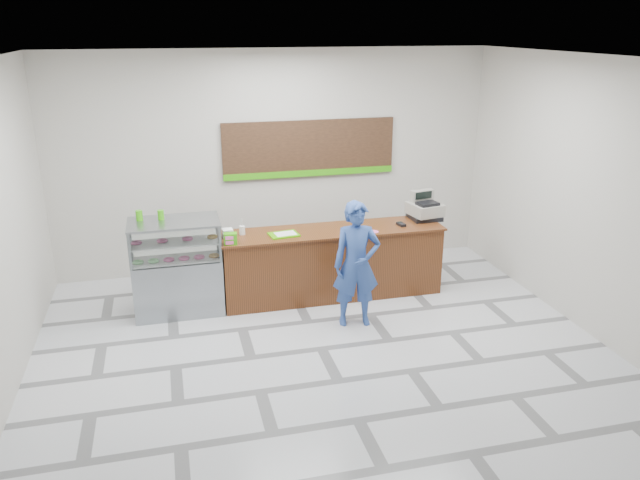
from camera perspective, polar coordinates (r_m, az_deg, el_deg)
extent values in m
plane|color=silver|center=(7.91, 0.16, -9.91)|extent=(7.00, 7.00, 0.00)
plane|color=beige|center=(10.06, -4.09, 7.14)|extent=(7.00, 0.00, 7.00)
plane|color=silver|center=(6.91, 0.19, 16.31)|extent=(7.00, 7.00, 0.00)
cube|color=#632E14|center=(9.18, 1.10, -2.18)|extent=(3.20, 0.70, 1.00)
cube|color=#632E14|center=(9.00, 1.12, 0.87)|extent=(3.26, 0.76, 0.03)
cube|color=gray|center=(8.94, -12.81, -4.00)|extent=(1.20, 0.70, 0.80)
cube|color=white|center=(8.70, -13.12, -0.06)|extent=(1.20, 0.70, 0.50)
cube|color=gray|center=(8.62, -13.26, 1.60)|extent=(1.22, 0.72, 0.03)
cube|color=silver|center=(8.78, -13.01, -1.48)|extent=(1.14, 0.64, 0.02)
cube|color=silver|center=(8.70, -13.13, 0.00)|extent=(1.14, 0.64, 0.02)
torus|color=#86DF87|center=(8.69, -16.30, -1.76)|extent=(0.15, 0.15, 0.05)
torus|color=#86DF87|center=(8.68, -14.98, -1.65)|extent=(0.15, 0.15, 0.05)
torus|color=#ED599F|center=(8.68, -13.67, -1.55)|extent=(0.15, 0.15, 0.05)
torus|color=#ED599F|center=(8.68, -12.35, -1.44)|extent=(0.15, 0.15, 0.05)
torus|color=#ED599F|center=(8.68, -11.03, -1.33)|extent=(0.15, 0.15, 0.05)
torus|color=#B07C31|center=(8.69, -9.72, -1.22)|extent=(0.15, 0.15, 0.05)
torus|color=#ED599F|center=(8.75, -16.42, 0.05)|extent=(0.15, 0.15, 0.05)
torus|color=#ED599F|center=(8.74, -14.24, 0.23)|extent=(0.15, 0.15, 0.05)
torus|color=#ED599F|center=(8.74, -12.07, 0.41)|extent=(0.15, 0.15, 0.05)
torus|color=#B07C31|center=(8.75, -9.89, 0.58)|extent=(0.15, 0.15, 0.05)
cube|color=black|center=(10.09, -0.97, 8.38)|extent=(2.80, 0.05, 0.90)
cube|color=#37A50D|center=(10.15, -0.92, 6.13)|extent=(2.80, 0.02, 0.10)
cube|color=black|center=(9.62, 9.52, 2.12)|extent=(0.44, 0.44, 0.07)
cube|color=gray|center=(9.59, 9.56, 2.81)|extent=(0.52, 0.53, 0.17)
cube|color=black|center=(9.48, 9.81, 3.29)|extent=(0.34, 0.27, 0.04)
cube|color=gray|center=(9.65, 9.31, 4.02)|extent=(0.39, 0.18, 0.17)
cube|color=black|center=(9.60, 9.46, 4.05)|extent=(0.28, 0.07, 0.11)
cube|color=black|center=(9.24, 7.43, 1.43)|extent=(0.11, 0.17, 0.04)
cube|color=#49B802|center=(8.77, -3.33, 0.50)|extent=(0.44, 0.34, 0.02)
cube|color=white|center=(8.77, -3.18, 0.59)|extent=(0.31, 0.24, 0.00)
cube|color=white|center=(8.75, -8.44, 0.62)|extent=(0.15, 0.15, 0.12)
cylinder|color=silver|center=(8.84, -7.13, 0.90)|extent=(0.08, 0.08, 0.12)
cube|color=#37A50D|center=(8.47, -8.19, 0.12)|extent=(0.19, 0.14, 0.16)
cylinder|color=#ED599F|center=(8.94, 4.90, 0.78)|extent=(0.15, 0.15, 0.00)
cylinder|color=#37A50D|center=(8.74, -16.20, 2.16)|extent=(0.09, 0.09, 0.14)
cylinder|color=#37A50D|center=(8.71, -14.35, 2.24)|extent=(0.08, 0.08, 0.13)
imported|color=#2C4A95|center=(8.21, 3.36, -2.23)|extent=(0.67, 0.49, 1.70)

